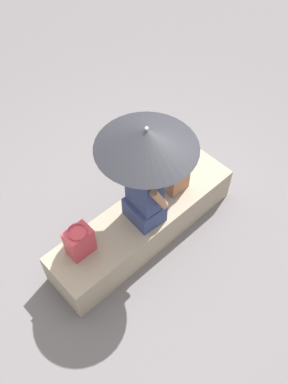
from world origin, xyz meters
TOP-DOWN VIEW (x-y plane):
  - ground_plane at (0.00, 0.00)m, footprint 14.00×14.00m
  - stone_bench at (0.00, 0.00)m, footprint 2.07×0.53m
  - person_seated at (-0.03, -0.04)m, footprint 0.30×0.48m
  - parasol at (0.01, -0.03)m, footprint 0.86×0.86m
  - handbag_black at (-0.70, 0.08)m, footprint 0.24×0.18m
  - tote_bag_canvas at (0.44, -0.00)m, footprint 0.23×0.18m

SIDE VIEW (x-z plane):
  - ground_plane at x=0.00m, z-range 0.00..0.00m
  - stone_bench at x=0.00m, z-range 0.00..0.40m
  - handbag_black at x=-0.70m, z-range 0.40..0.72m
  - tote_bag_canvas at x=0.44m, z-range 0.40..0.72m
  - person_seated at x=-0.03m, z-range 0.34..1.24m
  - parasol at x=0.01m, z-range 0.84..1.98m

